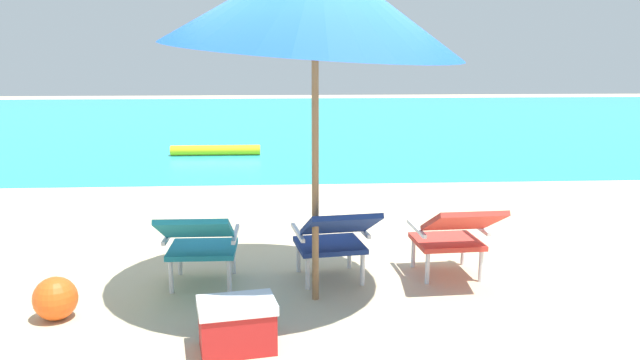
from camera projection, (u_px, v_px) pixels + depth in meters
ground_plane at (303, 182)px, 9.19m from camera, size 40.00×40.00×0.00m
ocean_band at (290, 120)px, 17.81m from camera, size 40.00×18.00×0.01m
swim_buoy at (216, 150)px, 11.56m from camera, size 1.60×0.18×0.18m
lounge_chair_left at (200, 240)px, 4.88m from camera, size 0.55×0.88×0.68m
lounge_chair_center at (334, 236)px, 4.99m from camera, size 0.65×0.94×0.68m
lounge_chair_right at (454, 233)px, 5.09m from camera, size 0.59×0.90×0.68m
beach_umbrella_center at (315, 1)px, 4.37m from camera, size 3.02×3.01×2.57m
beach_ball at (55, 298)px, 4.39m from camera, size 0.30×0.30×0.30m
cooler_box at (237, 325)px, 3.94m from camera, size 0.52×0.40×0.32m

